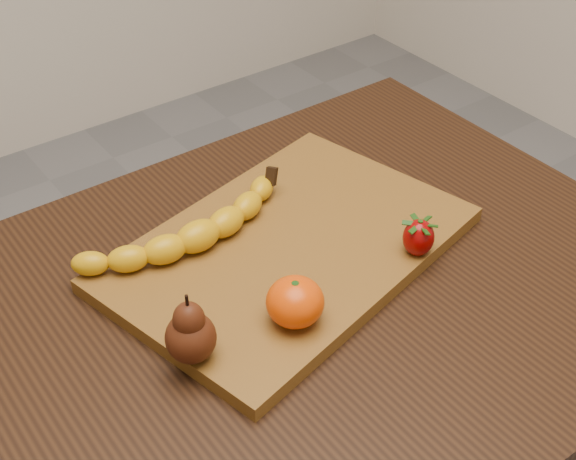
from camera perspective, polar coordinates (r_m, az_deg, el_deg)
table at (r=1.03m, az=-0.91°, el=-9.10°), size 1.00×0.70×0.76m
cutting_board at (r=1.02m, az=0.00°, el=-1.33°), size 0.51×0.39×0.02m
banana at (r=1.00m, az=-6.42°, el=-0.44°), size 0.26×0.07×0.04m
pear at (r=0.85m, az=-7.01°, el=-6.87°), size 0.06×0.06×0.09m
mandarin at (r=0.89m, az=0.51°, el=-5.13°), size 0.07×0.07×0.06m
strawberry at (r=1.00m, az=9.27°, el=-0.44°), size 0.05×0.05×0.05m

